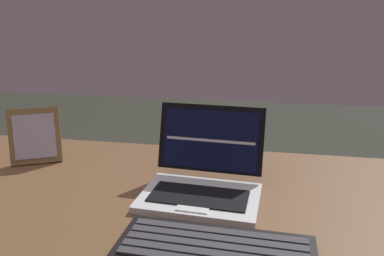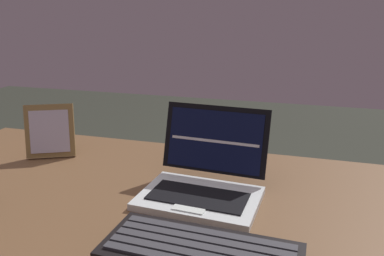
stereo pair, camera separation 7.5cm
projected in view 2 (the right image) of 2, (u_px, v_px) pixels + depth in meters
desk at (176, 241)px, 0.84m from camera, size 1.43×0.64×0.70m
laptop_front at (204, 179)px, 0.81m from camera, size 0.25×0.23×0.18m
external_keyboard at (201, 255)px, 0.59m from camera, size 0.32×0.14×0.03m
photo_frame at (50, 131)px, 1.02m from camera, size 0.13×0.09×0.14m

